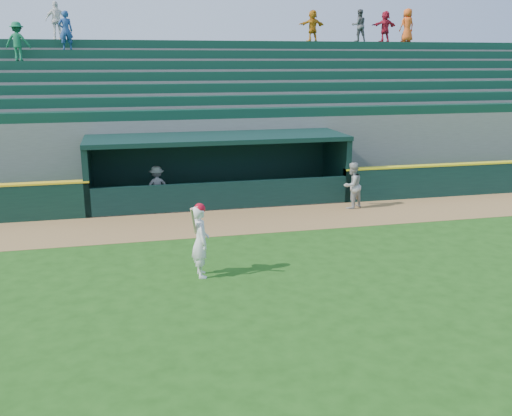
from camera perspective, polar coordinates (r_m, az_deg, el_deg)
The scene contains 7 objects.
ground at distance 14.07m, azimuth 1.50°, elevation -6.74°, with size 120.00×120.00×0.00m, color #1D4A12.
warning_track at distance 18.61m, azimuth -2.33°, elevation -1.36°, with size 40.00×3.00×0.01m, color olive.
dugout_player_front at distance 20.39m, azimuth 9.59°, elevation 2.24°, with size 0.80×0.62×1.64m, color #A5A5A0.
dugout_player_inside at distance 20.78m, azimuth -9.87°, elevation 2.18°, with size 0.94×0.54×1.45m, color #A1A19C.
dugout at distance 21.28m, azimuth -3.97°, elevation 4.40°, with size 9.40×2.80×2.46m.
stands at distance 25.62m, azimuth -5.70°, elevation 8.45°, with size 34.50×6.25×7.58m.
batter_at_plate at distance 13.79m, azimuth -5.58°, elevation -3.20°, with size 0.52×0.81×1.85m.
Camera 1 is at (-3.36, -12.67, 5.13)m, focal length 40.00 mm.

